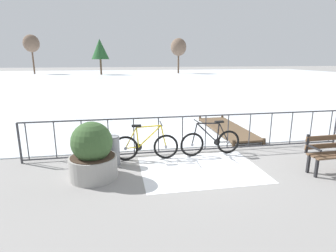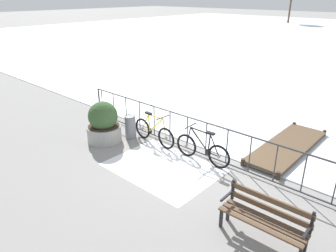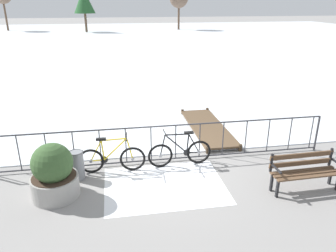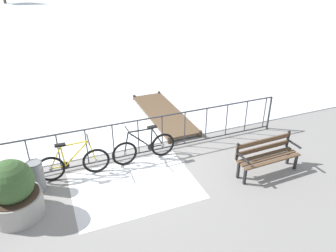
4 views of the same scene
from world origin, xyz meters
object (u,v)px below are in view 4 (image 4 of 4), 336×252
object	(u,v)px
bicycle_near_railing	(144,148)
park_bench	(267,153)
trash_bin	(36,176)
planter_with_shrub	(13,192)
bicycle_second	(74,163)

from	to	relation	value
bicycle_near_railing	park_bench	world-z (taller)	bicycle_near_railing
park_bench	bicycle_near_railing	bearing A→B (deg)	148.30
bicycle_near_railing	trash_bin	world-z (taller)	bicycle_near_railing
park_bench	planter_with_shrub	xyz separation A→B (m)	(-5.62, 0.64, 0.07)
planter_with_shrub	bicycle_second	bearing A→B (deg)	35.89
bicycle_second	planter_with_shrub	distance (m)	1.57
bicycle_second	bicycle_near_railing	bearing A→B (deg)	1.50
bicycle_near_railing	planter_with_shrub	distance (m)	3.19
bicycle_near_railing	park_bench	distance (m)	3.04
bicycle_second	trash_bin	bearing A→B (deg)	-166.29
bicycle_near_railing	bicycle_second	world-z (taller)	same
park_bench	planter_with_shrub	world-z (taller)	planter_with_shrub
bicycle_second	park_bench	bearing A→B (deg)	-19.53
bicycle_second	planter_with_shrub	bearing A→B (deg)	-144.11
trash_bin	planter_with_shrub	bearing A→B (deg)	-120.79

